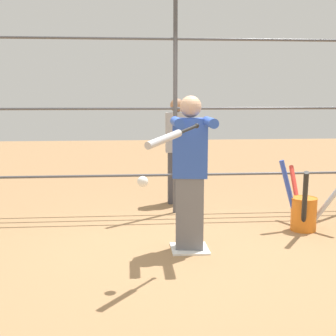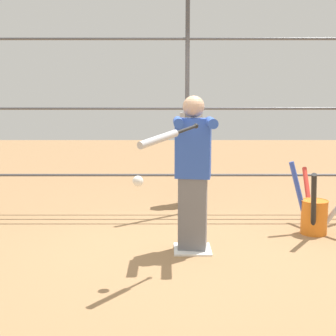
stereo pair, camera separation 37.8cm
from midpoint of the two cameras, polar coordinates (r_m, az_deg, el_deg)
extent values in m
plane|color=#9E754C|center=(5.15, 0.52, -9.93)|extent=(24.00, 24.00, 0.00)
cube|color=white|center=(5.14, 0.52, -9.82)|extent=(0.40, 0.40, 0.02)
cylinder|color=#4C4C51|center=(6.46, -0.80, 7.27)|extent=(0.06, 0.06, 2.94)
cylinder|color=#4C4C51|center=(6.56, -0.78, -0.86)|extent=(5.38, 0.04, 0.04)
cylinder|color=#4C4C51|center=(6.46, -0.80, 7.27)|extent=(5.38, 0.04, 0.04)
cylinder|color=#4C4C51|center=(6.50, -0.82, 15.46)|extent=(5.38, 0.04, 0.04)
cube|color=slate|center=(5.03, 0.52, -5.63)|extent=(0.32, 0.23, 0.80)
cube|color=#2D51B7|center=(4.90, 0.53, 2.45)|extent=(0.39, 0.26, 0.63)
sphere|color=tan|center=(4.87, 0.54, 7.50)|extent=(0.23, 0.23, 0.23)
cylinder|color=#2D51B7|center=(4.65, 2.82, 5.58)|extent=(0.10, 0.44, 0.10)
cylinder|color=#2D51B7|center=(4.67, -1.23, 5.60)|extent=(0.10, 0.44, 0.10)
sphere|color=black|center=(4.44, 1.08, 5.16)|extent=(0.05, 0.05, 0.05)
cylinder|color=black|center=(4.30, -0.06, 4.73)|extent=(0.22, 0.28, 0.08)
cylinder|color=#B2B2B7|center=(3.98, -3.22, 3.53)|extent=(0.35, 0.43, 0.13)
sphere|color=white|center=(4.08, -5.77, -1.68)|extent=(0.10, 0.10, 0.10)
cylinder|color=orange|center=(5.97, 14.48, -5.49)|extent=(0.31, 0.31, 0.41)
torus|color=orange|center=(5.92, 14.56, -3.58)|extent=(0.32, 0.32, 0.01)
cylinder|color=#B2B2B7|center=(5.94, 17.10, -4.21)|extent=(0.45, 0.21, 0.66)
cylinder|color=black|center=(5.65, 14.50, -4.02)|extent=(0.22, 0.47, 0.80)
cylinder|color=red|center=(6.25, 13.70, -3.21)|extent=(0.10, 0.61, 0.70)
cylinder|color=#334CB2|center=(5.90, 12.86, -3.12)|extent=(0.29, 0.13, 0.84)
cube|color=#3F3F47|center=(7.16, -0.44, -1.21)|extent=(0.27, 0.16, 0.80)
cube|color=#99999E|center=(7.06, -0.45, 4.36)|extent=(0.33, 0.18, 0.60)
sphere|color=#9E7051|center=(7.04, -0.46, 7.65)|extent=(0.21, 0.21, 0.21)
camera|label=1|loc=(0.19, -92.37, -0.38)|focal=50.00mm
camera|label=2|loc=(0.19, 87.63, 0.38)|focal=50.00mm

